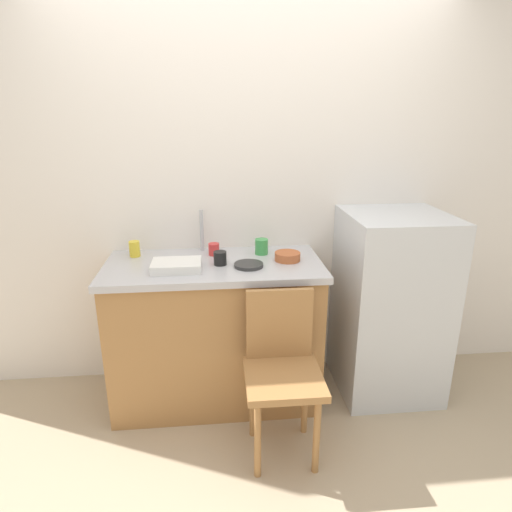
{
  "coord_description": "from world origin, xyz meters",
  "views": [
    {
      "loc": [
        -0.23,
        -1.83,
        1.79
      ],
      "look_at": [
        0.01,
        0.6,
        0.97
      ],
      "focal_mm": 30.66,
      "sensor_mm": 36.0,
      "label": 1
    }
  ],
  "objects": [
    {
      "name": "ground_plane",
      "position": [
        0.0,
        0.0,
        0.0
      ],
      "size": [
        8.0,
        8.0,
        0.0
      ],
      "primitive_type": "plane",
      "color": "tan"
    },
    {
      "name": "back_wall",
      "position": [
        0.0,
        1.0,
        1.3
      ],
      "size": [
        4.8,
        0.1,
        2.6
      ],
      "primitive_type": "cube",
      "color": "white",
      "rests_on": "ground_plane"
    },
    {
      "name": "cabinet_base",
      "position": [
        -0.24,
        0.65,
        0.44
      ],
      "size": [
        1.26,
        0.6,
        0.88
      ],
      "primitive_type": "cube",
      "color": "#A87542",
      "rests_on": "ground_plane"
    },
    {
      "name": "countertop",
      "position": [
        -0.24,
        0.65,
        0.9
      ],
      "size": [
        1.3,
        0.64,
        0.04
      ],
      "primitive_type": "cube",
      "color": "#B7B7BC",
      "rests_on": "cabinet_base"
    },
    {
      "name": "faucet",
      "position": [
        -0.31,
        0.9,
        1.06
      ],
      "size": [
        0.02,
        0.02,
        0.27
      ],
      "primitive_type": "cylinder",
      "color": "#B7B7BC",
      "rests_on": "countertop"
    },
    {
      "name": "refrigerator",
      "position": [
        0.88,
        0.64,
        0.6
      ],
      "size": [
        0.62,
        0.61,
        1.19
      ],
      "primitive_type": "cube",
      "color": "silver",
      "rests_on": "ground_plane"
    },
    {
      "name": "chair",
      "position": [
        0.11,
        0.15,
        0.5
      ],
      "size": [
        0.4,
        0.4,
        0.89
      ],
      "rotation": [
        0.0,
        0.0,
        -0.01
      ],
      "color": "#A87542",
      "rests_on": "ground_plane"
    },
    {
      "name": "dish_tray",
      "position": [
        -0.45,
        0.55,
        0.95
      ],
      "size": [
        0.28,
        0.2,
        0.05
      ],
      "primitive_type": "cube",
      "color": "white",
      "rests_on": "countertop"
    },
    {
      "name": "terracotta_bowl",
      "position": [
        0.21,
        0.65,
        0.95
      ],
      "size": [
        0.16,
        0.16,
        0.05
      ],
      "primitive_type": "cylinder",
      "color": "#B25B33",
      "rests_on": "countertop"
    },
    {
      "name": "hotplate",
      "position": [
        -0.03,
        0.56,
        0.93
      ],
      "size": [
        0.17,
        0.17,
        0.02
      ],
      "primitive_type": "cylinder",
      "color": "#2D2D2D",
      "rests_on": "countertop"
    },
    {
      "name": "cup_red",
      "position": [
        -0.23,
        0.8,
        0.96
      ],
      "size": [
        0.07,
        0.07,
        0.08
      ],
      "primitive_type": "cylinder",
      "color": "red",
      "rests_on": "countertop"
    },
    {
      "name": "cup_green",
      "position": [
        0.07,
        0.79,
        0.97
      ],
      "size": [
        0.08,
        0.08,
        0.1
      ],
      "primitive_type": "cylinder",
      "color": "green",
      "rests_on": "countertop"
    },
    {
      "name": "cup_yellow",
      "position": [
        -0.72,
        0.82,
        0.97
      ],
      "size": [
        0.07,
        0.07,
        0.1
      ],
      "primitive_type": "cylinder",
      "color": "yellow",
      "rests_on": "countertop"
    },
    {
      "name": "cup_black",
      "position": [
        -0.2,
        0.61,
        0.96
      ],
      "size": [
        0.08,
        0.08,
        0.08
      ],
      "primitive_type": "cylinder",
      "color": "black",
      "rests_on": "countertop"
    }
  ]
}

